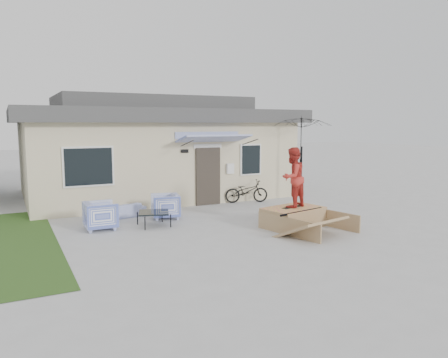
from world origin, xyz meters
name	(u,v)px	position (x,y,z in m)	size (l,w,h in m)	color
ground	(245,236)	(0.00, 0.00, 0.00)	(90.00, 90.00, 0.00)	#B0B0B0
grass_strip	(27,241)	(-5.20, 2.00, 0.00)	(1.40, 8.00, 0.01)	#284A1A
house	(152,148)	(0.00, 7.99, 1.94)	(10.80, 8.49, 4.10)	beige
loveseat	(122,208)	(-2.36, 3.77, 0.29)	(1.49, 0.44, 0.58)	#465ABD
armchair_left	(101,214)	(-3.26, 2.45, 0.44)	(0.85, 0.80, 0.88)	#465ABD
armchair_right	(165,205)	(-1.16, 2.99, 0.43)	(0.83, 0.78, 0.86)	#465ABD
coffee_table	(154,219)	(-1.81, 2.17, 0.21)	(0.85, 0.85, 0.42)	black
bicycle	(246,189)	(2.49, 4.23, 0.52)	(0.57, 1.64, 1.05)	black
patio_umbrella	(302,156)	(4.51, 3.54, 1.75)	(2.39, 2.24, 2.20)	black
skate_ramp	(293,217)	(1.75, 0.24, 0.28)	(1.66, 2.22, 0.55)	#997850
skateboard	(292,207)	(1.74, 0.30, 0.58)	(0.72, 0.18, 0.05)	black
skater	(293,176)	(1.74, 0.30, 1.46)	(0.84, 0.65, 1.72)	#B92F27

